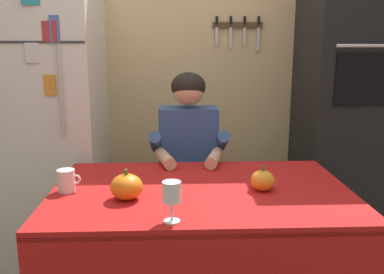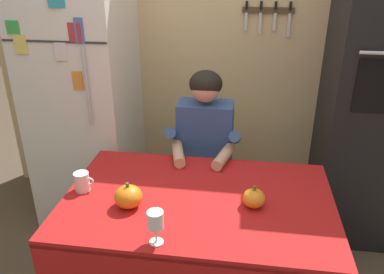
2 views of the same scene
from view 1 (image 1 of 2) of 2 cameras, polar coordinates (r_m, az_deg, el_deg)
back_wall_assembly at (r=3.11m, az=0.77°, el=10.65°), size 3.70×0.13×2.60m
refrigerator at (r=2.88m, az=-19.07°, el=1.82°), size 0.68×0.71×1.80m
wall_oven at (r=3.01m, az=20.56°, el=5.03°), size 0.60×0.64×2.10m
dining_table at (r=1.98m, az=1.29°, el=-9.58°), size 1.40×0.90×0.74m
chair_behind_person at (r=2.77m, az=-0.57°, el=-6.20°), size 0.40×0.40×0.93m
seated_person at (r=2.53m, az=-0.45°, el=-2.72°), size 0.47×0.55×1.25m
coffee_mug at (r=2.00m, az=-16.90°, el=-5.77°), size 0.11×0.08×0.10m
wine_glass at (r=1.58m, az=-2.83°, el=-7.81°), size 0.07×0.07×0.16m
pumpkin_large at (r=1.96m, az=9.72°, el=-5.91°), size 0.11×0.11×0.12m
pumpkin_medium at (r=1.84m, az=-9.00°, el=-6.79°), size 0.14×0.14×0.14m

